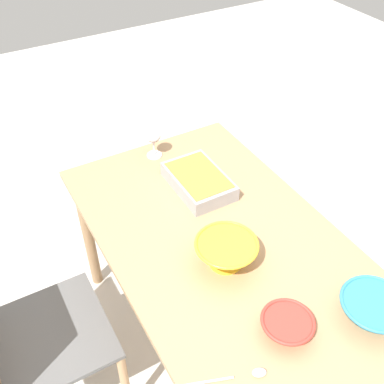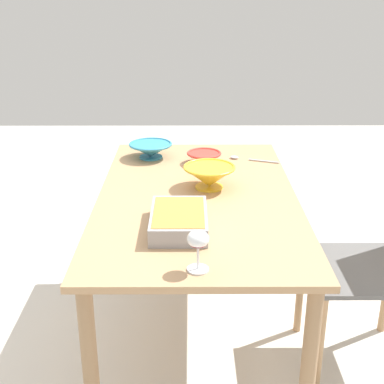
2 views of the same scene
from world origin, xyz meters
name	(u,v)px [view 2 (image 2 of 2)]	position (x,y,z in m)	size (l,w,h in m)	color
ground_plane	(197,338)	(0.00, 0.00, 0.00)	(8.00, 8.00, 0.00)	beige
dining_table	(197,214)	(0.00, 0.00, 0.67)	(1.49, 0.86, 0.76)	tan
wine_glass	(198,242)	(0.65, -0.01, 0.86)	(0.07, 0.07, 0.14)	white
casserole_dish	(179,219)	(0.34, -0.07, 0.80)	(0.32, 0.21, 0.07)	#99999E
mixing_bowl	(151,149)	(-0.51, -0.24, 0.80)	(0.22, 0.22, 0.08)	teal
small_bowl	(204,157)	(-0.41, 0.04, 0.79)	(0.17, 0.17, 0.06)	red
serving_bowl	(209,176)	(-0.08, 0.05, 0.81)	(0.23, 0.23, 0.10)	yellow
serving_spoon	(245,159)	(-0.47, 0.25, 0.76)	(0.10, 0.25, 0.01)	silver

